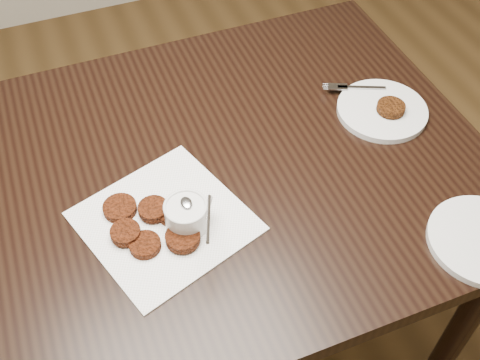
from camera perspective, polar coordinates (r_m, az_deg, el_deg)
name	(u,v)px	position (r m, az deg, el deg)	size (l,w,h in m)	color
table	(175,277)	(1.50, -6.45, -9.52)	(1.40, 0.90, 0.75)	black
napkin	(165,221)	(1.13, -7.43, -4.04)	(0.29, 0.29, 0.00)	white
sauce_ramekin	(185,205)	(1.07, -5.41, -2.48)	(0.11, 0.11, 0.12)	silver
patty_cluster	(147,226)	(1.11, -9.17, -4.49)	(0.22, 0.22, 0.02)	#66240D
plate_with_patty	(383,108)	(1.36, 13.88, 6.94)	(0.20, 0.20, 0.03)	silver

